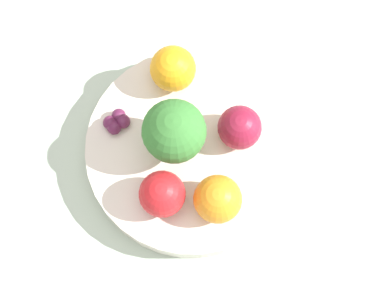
{
  "coord_description": "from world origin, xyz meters",
  "views": [
    {
      "loc": [
        0.02,
        -0.19,
        0.69
      ],
      "look_at": [
        0.0,
        0.0,
        0.06
      ],
      "focal_mm": 60.0,
      "sensor_mm": 36.0,
      "label": 1
    }
  ],
  "objects_px": {
    "bowl": "(192,151)",
    "grape_cluster": "(117,122)",
    "apple_green": "(162,194)",
    "orange_front": "(173,69)",
    "broccoli": "(174,129)",
    "apple_red": "(240,127)",
    "orange_back": "(218,199)"
  },
  "relations": [
    {
      "from": "bowl",
      "to": "broccoli",
      "type": "distance_m",
      "value": 0.06
    },
    {
      "from": "apple_red",
      "to": "orange_front",
      "type": "height_order",
      "value": "orange_front"
    },
    {
      "from": "orange_back",
      "to": "grape_cluster",
      "type": "xyz_separation_m",
      "value": [
        -0.11,
        0.07,
        -0.02
      ]
    },
    {
      "from": "broccoli",
      "to": "grape_cluster",
      "type": "xyz_separation_m",
      "value": [
        -0.06,
        0.01,
        -0.04
      ]
    },
    {
      "from": "apple_red",
      "to": "orange_front",
      "type": "distance_m",
      "value": 0.09
    },
    {
      "from": "bowl",
      "to": "apple_green",
      "type": "distance_m",
      "value": 0.07
    },
    {
      "from": "bowl",
      "to": "apple_green",
      "type": "bearing_deg",
      "value": -111.89
    },
    {
      "from": "bowl",
      "to": "orange_front",
      "type": "relative_size",
      "value": 4.61
    },
    {
      "from": "apple_green",
      "to": "grape_cluster",
      "type": "relative_size",
      "value": 1.63
    },
    {
      "from": "apple_red",
      "to": "apple_green",
      "type": "bearing_deg",
      "value": -132.32
    },
    {
      "from": "bowl",
      "to": "orange_back",
      "type": "bearing_deg",
      "value": -61.46
    },
    {
      "from": "apple_green",
      "to": "orange_front",
      "type": "height_order",
      "value": "orange_front"
    },
    {
      "from": "apple_red",
      "to": "orange_front",
      "type": "xyz_separation_m",
      "value": [
        -0.07,
        0.06,
        0.0
      ]
    },
    {
      "from": "bowl",
      "to": "grape_cluster",
      "type": "xyz_separation_m",
      "value": [
        -0.08,
        0.02,
        0.02
      ]
    },
    {
      "from": "broccoli",
      "to": "apple_green",
      "type": "distance_m",
      "value": 0.06
    },
    {
      "from": "grape_cluster",
      "to": "bowl",
      "type": "bearing_deg",
      "value": -11.54
    },
    {
      "from": "grape_cluster",
      "to": "orange_back",
      "type": "bearing_deg",
      "value": -33.46
    },
    {
      "from": "broccoli",
      "to": "apple_red",
      "type": "bearing_deg",
      "value": 13.99
    },
    {
      "from": "grape_cluster",
      "to": "broccoli",
      "type": "bearing_deg",
      "value": -12.3
    },
    {
      "from": "orange_back",
      "to": "orange_front",
      "type": "bearing_deg",
      "value": 114.04
    },
    {
      "from": "orange_front",
      "to": "grape_cluster",
      "type": "distance_m",
      "value": 0.08
    },
    {
      "from": "orange_back",
      "to": "grape_cluster",
      "type": "bearing_deg",
      "value": 146.54
    },
    {
      "from": "broccoli",
      "to": "apple_green",
      "type": "relative_size",
      "value": 1.7
    },
    {
      "from": "apple_red",
      "to": "apple_green",
      "type": "relative_size",
      "value": 0.97
    },
    {
      "from": "apple_red",
      "to": "grape_cluster",
      "type": "relative_size",
      "value": 1.58
    },
    {
      "from": "broccoli",
      "to": "apple_green",
      "type": "bearing_deg",
      "value": -95.44
    },
    {
      "from": "grape_cluster",
      "to": "apple_green",
      "type": "bearing_deg",
      "value": -52.41
    },
    {
      "from": "apple_green",
      "to": "orange_front",
      "type": "bearing_deg",
      "value": 91.95
    },
    {
      "from": "bowl",
      "to": "orange_front",
      "type": "distance_m",
      "value": 0.09
    },
    {
      "from": "apple_red",
      "to": "orange_front",
      "type": "relative_size",
      "value": 0.93
    },
    {
      "from": "apple_red",
      "to": "orange_back",
      "type": "bearing_deg",
      "value": -101.3
    },
    {
      "from": "apple_green",
      "to": "orange_front",
      "type": "relative_size",
      "value": 0.96
    }
  ]
}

